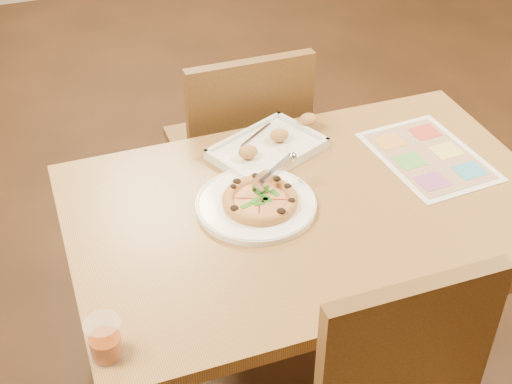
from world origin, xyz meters
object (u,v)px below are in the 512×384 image
object	(u,v)px
menu	(428,156)
plate	(256,204)
glass_tumbler	(105,341)
appetizer_tray	(270,147)
pizza_cutter	(273,173)
chair_far	(242,137)
dining_table	(312,229)
pizza	(260,200)

from	to	relation	value
menu	plate	bearing A→B (deg)	-174.88
plate	glass_tumbler	world-z (taller)	glass_tumbler
appetizer_tray	glass_tumbler	size ratio (longest dim) A/B	3.89
menu	appetizer_tray	bearing A→B (deg)	156.63
plate	pizza_cutter	world-z (taller)	pizza_cutter
chair_far	plate	xyz separation A→B (m)	(-0.15, -0.56, 0.16)
glass_tumbler	menu	world-z (taller)	glass_tumbler
plate	pizza_cutter	distance (m)	0.09
appetizer_tray	dining_table	bearing A→B (deg)	-85.59
plate	pizza	size ratio (longest dim) A/B	1.60
appetizer_tray	chair_far	bearing A→B (deg)	86.19
pizza_cutter	glass_tumbler	bearing A→B (deg)	-162.44
chair_far	menu	world-z (taller)	chair_far
appetizer_tray	menu	bearing A→B (deg)	-23.37
dining_table	chair_far	xyz separation A→B (m)	(-0.00, 0.60, -0.07)
pizza_cutter	appetizer_tray	distance (m)	0.23
pizza_cutter	appetizer_tray	xyz separation A→B (m)	(0.07, 0.21, -0.07)
dining_table	menu	xyz separation A→B (m)	(0.40, 0.09, 0.09)
chair_far	glass_tumbler	size ratio (longest dim) A/B	4.88
pizza_cutter	glass_tumbler	xyz separation A→B (m)	(-0.52, -0.39, -0.04)
glass_tumbler	chair_far	bearing A→B (deg)	56.35
chair_far	glass_tumbler	bearing A→B (deg)	56.35
pizza	glass_tumbler	world-z (taller)	glass_tumbler
appetizer_tray	plate	bearing A→B (deg)	-118.55
dining_table	pizza	bearing A→B (deg)	165.78
pizza	pizza_cutter	distance (m)	0.08
pizza	chair_far	bearing A→B (deg)	76.05
menu	glass_tumbler	bearing A→B (deg)	-157.95
dining_table	pizza_cutter	xyz separation A→B (m)	(-0.09, 0.07, 0.17)
chair_far	dining_table	bearing A→B (deg)	90.00
plate	menu	bearing A→B (deg)	5.12
chair_far	pizza	xyz separation A→B (m)	(-0.14, -0.57, 0.18)
chair_far	pizza	bearing A→B (deg)	76.05
chair_far	menu	xyz separation A→B (m)	(0.40, -0.51, 0.16)
chair_far	menu	bearing A→B (deg)	128.57
chair_far	appetizer_tray	size ratio (longest dim) A/B	1.25
dining_table	chair_far	bearing A→B (deg)	90.00
chair_far	appetizer_tray	distance (m)	0.37
pizza_cutter	menu	xyz separation A→B (m)	(0.50, 0.03, -0.08)
dining_table	glass_tumbler	size ratio (longest dim) A/B	13.49
dining_table	menu	distance (m)	0.42
dining_table	glass_tumbler	bearing A→B (deg)	-152.62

